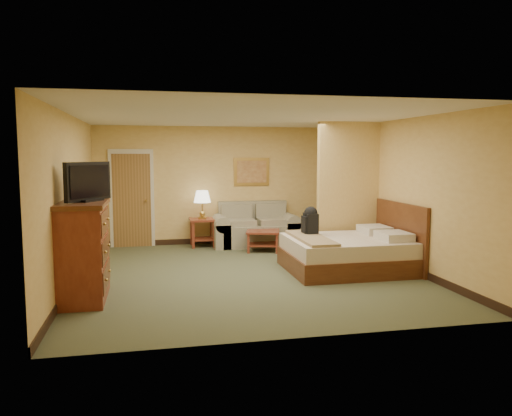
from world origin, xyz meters
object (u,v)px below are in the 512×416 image
object	(u,v)px
loveseat	(255,231)
coffee_table	(263,236)
dresser	(83,250)
bed	(352,252)

from	to	relation	value
loveseat	coffee_table	world-z (taller)	loveseat
dresser	loveseat	bearing A→B (deg)	48.41
bed	dresser	bearing A→B (deg)	-168.62
loveseat	coffee_table	bearing A→B (deg)	-88.19
dresser	bed	world-z (taller)	dresser
loveseat	dresser	distance (m)	4.77
bed	loveseat	bearing A→B (deg)	112.87
dresser	bed	xyz separation A→B (m)	(4.29, 0.86, -0.37)
loveseat	coffee_table	size ratio (longest dim) A/B	2.30
loveseat	dresser	xyz separation A→B (m)	(-3.16, -3.56, 0.38)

